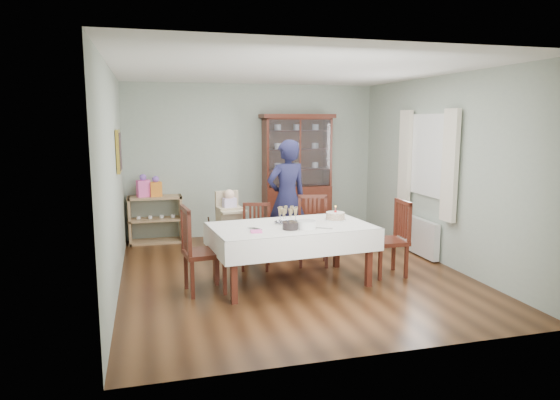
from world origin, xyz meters
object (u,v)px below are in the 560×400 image
object	(u,v)px
high_chair	(230,232)
dining_table	(291,254)
chair_end_left	(203,267)
champagne_tray	(288,218)
chair_end_right	(389,253)
birthday_cake	(335,216)
china_cabinet	(297,173)
chair_far_left	(256,249)
chair_far_right	(313,244)
woman	(287,198)
gift_bag_pink	(143,187)
sideboard	(156,219)
gift_bag_orange	(156,187)

from	to	relation	value
high_chair	dining_table	bearing A→B (deg)	-74.56
chair_end_left	champagne_tray	size ratio (longest dim) A/B	2.99
chair_end_right	birthday_cake	xyz separation A→B (m)	(-0.72, 0.15, 0.51)
china_cabinet	chair_far_left	size ratio (longest dim) A/B	2.41
chair_far_right	chair_end_left	bearing A→B (deg)	-139.00
champagne_tray	birthday_cake	bearing A→B (deg)	2.81
chair_far_left	woman	xyz separation A→B (m)	(0.60, 0.54, 0.62)
chair_end_right	dining_table	bearing A→B (deg)	-88.59
gift_bag_pink	sideboard	bearing A→B (deg)	6.41
chair_far_right	champagne_tray	bearing A→B (deg)	-115.62
champagne_tray	gift_bag_orange	size ratio (longest dim) A/B	1.02
gift_bag_pink	gift_bag_orange	distance (m)	0.20
dining_table	woman	xyz separation A→B (m)	(0.31, 1.31, 0.51)
champagne_tray	dining_table	bearing A→B (deg)	-85.77
champagne_tray	birthday_cake	distance (m)	0.66
chair_far_left	high_chair	bearing A→B (deg)	134.02
high_chair	gift_bag_orange	size ratio (longest dim) A/B	3.06
chair_far_right	woman	bearing A→B (deg)	128.54
chair_far_right	champagne_tray	size ratio (longest dim) A/B	2.80
chair_far_left	chair_far_right	distance (m)	0.84
chair_end_left	chair_end_right	bearing A→B (deg)	-95.84
high_chair	birthday_cake	bearing A→B (deg)	-51.64
dining_table	gift_bag_orange	size ratio (longest dim) A/B	6.05
chair_far_right	chair_end_right	xyz separation A→B (m)	(0.82, -0.75, 0.01)
chair_end_left	champagne_tray	bearing A→B (deg)	-88.84
chair_far_left	gift_bag_orange	bearing A→B (deg)	141.15
champagne_tray	woman	bearing A→B (deg)	74.87
chair_far_left	chair_far_right	size ratio (longest dim) A/B	0.92
chair_far_left	high_chair	distance (m)	0.62
dining_table	chair_far_left	size ratio (longest dim) A/B	2.32
chair_far_right	high_chair	size ratio (longest dim) A/B	0.93
birthday_cake	chair_end_left	bearing A→B (deg)	-174.02
china_cabinet	chair_far_left	bearing A→B (deg)	-121.83
chair_end_left	birthday_cake	world-z (taller)	chair_end_left
gift_bag_orange	champagne_tray	bearing A→B (deg)	-58.13
chair_end_left	champagne_tray	distance (m)	1.23
woman	champagne_tray	xyz separation A→B (m)	(-0.32, -1.20, -0.06)
chair_far_left	chair_far_right	bearing A→B (deg)	14.79
chair_far_right	gift_bag_pink	size ratio (longest dim) A/B	2.57
high_chair	woman	bearing A→B (deg)	-8.07
chair_far_right	chair_end_left	distance (m)	1.85
champagne_tray	gift_bag_pink	distance (m)	3.12
chair_far_left	champagne_tray	size ratio (longest dim) A/B	2.57
china_cabinet	high_chair	size ratio (longest dim) A/B	2.05
dining_table	chair_end_right	xyz separation A→B (m)	(1.37, -0.00, -0.08)
woman	chair_end_left	bearing A→B (deg)	31.27
sideboard	high_chair	distance (m)	1.73
chair_far_right	gift_bag_pink	world-z (taller)	gift_bag_pink
birthday_cake	gift_bag_pink	size ratio (longest dim) A/B	0.75
chair_far_right	woman	distance (m)	0.85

